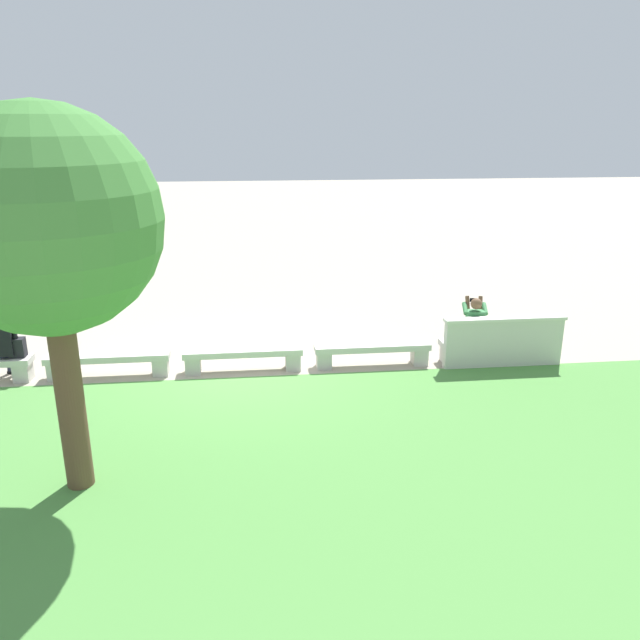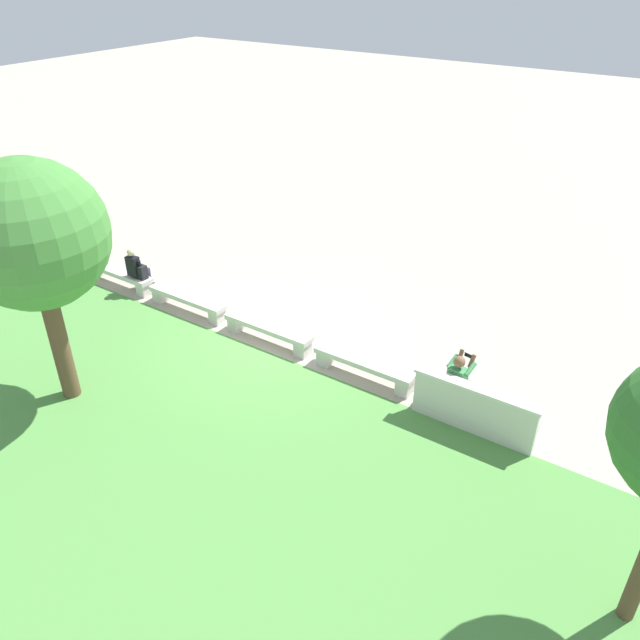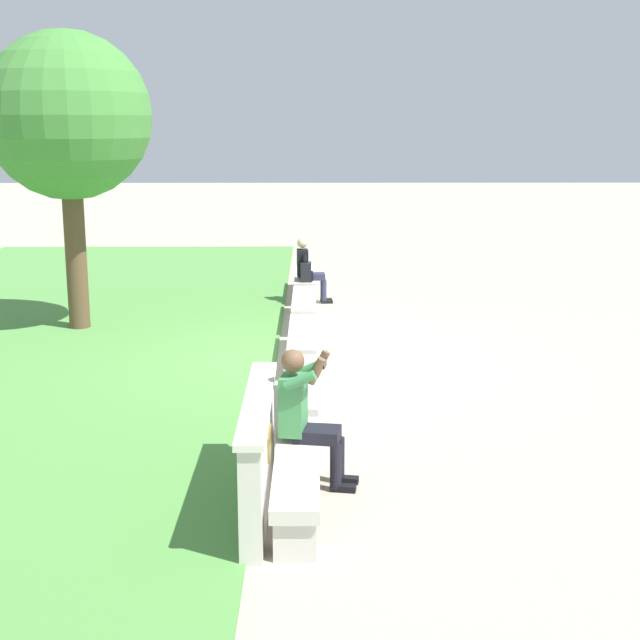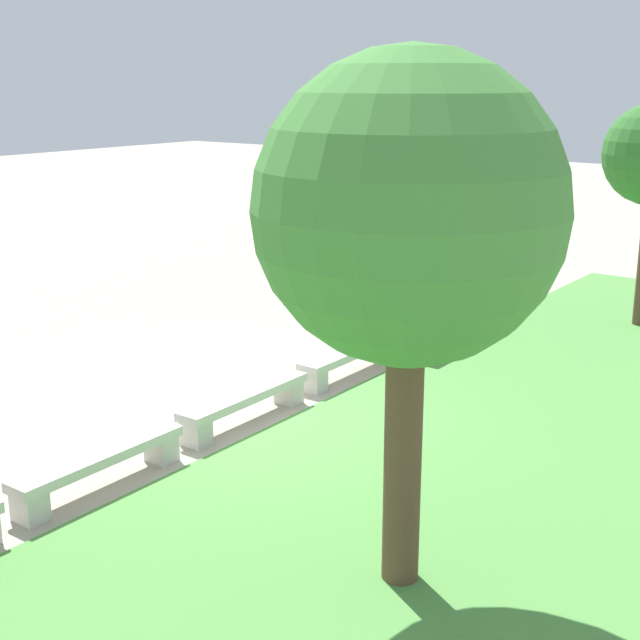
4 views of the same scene
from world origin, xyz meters
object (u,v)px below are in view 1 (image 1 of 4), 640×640
object	(u,v)px
bench_main	(496,346)
person_photographer	(473,325)
person_distant	(6,345)
tree_behind_wall	(47,224)
bench_near	(372,351)
bench_far	(108,361)
bench_mid	(243,356)
backpack	(17,348)

from	to	relation	value
bench_main	person_photographer	bearing A→B (deg)	-9.32
person_distant	tree_behind_wall	distance (m)	5.21
bench_main	bench_near	world-z (taller)	same
person_photographer	tree_behind_wall	world-z (taller)	tree_behind_wall
bench_far	tree_behind_wall	distance (m)	4.91
bench_near	tree_behind_wall	distance (m)	6.71
bench_near	person_photographer	distance (m)	2.08
bench_main	bench_mid	size ratio (longest dim) A/B	1.00
bench_near	bench_far	world-z (taller)	same
bench_near	person_distant	size ratio (longest dim) A/B	1.79
tree_behind_wall	bench_far	bearing A→B (deg)	-83.88
bench_near	person_distant	xyz separation A→B (m)	(6.79, -0.07, 0.36)
bench_near	tree_behind_wall	bearing A→B (deg)	39.22
bench_near	backpack	xyz separation A→B (m)	(6.59, -0.03, 0.32)
bench_main	backpack	world-z (taller)	backpack
bench_mid	backpack	distance (m)	4.11
bench_main	bench_far	size ratio (longest dim) A/B	1.00
bench_main	backpack	distance (m)	9.09
person_photographer	tree_behind_wall	xyz separation A→B (m)	(6.63, 3.83, 2.72)
person_photographer	tree_behind_wall	distance (m)	8.12
bench_main	tree_behind_wall	size ratio (longest dim) A/B	0.47
backpack	person_distant	bearing A→B (deg)	-9.03
bench_mid	tree_behind_wall	bearing A→B (deg)	60.79
bench_mid	backpack	world-z (taller)	backpack
bench_near	backpack	distance (m)	6.60
person_photographer	person_distant	distance (m)	8.83
bench_mid	backpack	bearing A→B (deg)	-0.48
bench_near	tree_behind_wall	size ratio (longest dim) A/B	0.47
person_photographer	bench_near	bearing A→B (deg)	2.15
bench_main	bench_far	world-z (taller)	same
backpack	tree_behind_wall	bearing A→B (deg)	117.83
bench_near	bench_mid	xyz separation A→B (m)	(2.50, 0.00, 0.00)
bench_near	person_distant	bearing A→B (deg)	-0.56
bench_main	bench_far	xyz separation A→B (m)	(7.49, 0.00, 0.00)
person_distant	backpack	size ratio (longest dim) A/B	2.94
tree_behind_wall	backpack	bearing A→B (deg)	-62.17
bench_main	bench_mid	bearing A→B (deg)	0.00
bench_main	tree_behind_wall	bearing A→B (deg)	27.86
bench_far	bench_near	bearing A→B (deg)	180.00
bench_mid	bench_near	bearing A→B (deg)	180.00
person_photographer	bench_main	bearing A→B (deg)	170.68
bench_main	bench_mid	distance (m)	5.00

